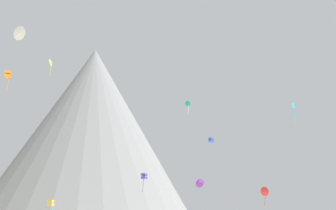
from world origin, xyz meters
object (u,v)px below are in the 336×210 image
(kite_violet_low, at_px, (199,183))
(kite_blue_mid, at_px, (211,140))
(kite_gold_low, at_px, (51,203))
(rock_massif, at_px, (90,141))
(kite_red_low, at_px, (264,192))
(kite_pink_low, at_px, (237,205))
(kite_teal_high, at_px, (188,104))
(kite_indigo_low, at_px, (144,176))
(kite_lime_high, at_px, (51,63))
(kite_cyan_mid, at_px, (294,109))
(kite_white_high, at_px, (19,33))
(kite_orange_high, at_px, (8,75))

(kite_violet_low, bearing_deg, kite_blue_mid, 116.55)
(kite_gold_low, bearing_deg, rock_massif, 106.51)
(rock_massif, xyz_separation_m, kite_red_low, (34.64, -63.39, -21.76))
(kite_pink_low, bearing_deg, kite_teal_high, -83.99)
(kite_indigo_low, height_order, kite_blue_mid, kite_blue_mid)
(rock_massif, height_order, kite_lime_high, rock_massif)
(rock_massif, bearing_deg, kite_lime_high, -96.40)
(kite_indigo_low, xyz_separation_m, kite_cyan_mid, (24.72, -14.77, 10.34))
(kite_indigo_low, height_order, kite_pink_low, kite_indigo_low)
(kite_white_high, relative_size, kite_red_low, 0.64)
(kite_blue_mid, bearing_deg, kite_violet_low, -35.98)
(kite_blue_mid, height_order, kite_gold_low, kite_blue_mid)
(kite_lime_high, relative_size, kite_pink_low, 2.58)
(kite_orange_high, bearing_deg, kite_red_low, 161.16)
(kite_red_low, bearing_deg, kite_gold_low, -113.63)
(kite_violet_low, relative_size, kite_cyan_mid, 0.37)
(rock_massif, bearing_deg, kite_pink_low, -62.67)
(kite_orange_high, bearing_deg, kite_cyan_mid, 151.90)
(kite_indigo_low, height_order, kite_violet_low, kite_indigo_low)
(kite_orange_high, bearing_deg, kite_teal_high, -177.64)
(kite_violet_low, xyz_separation_m, kite_pink_low, (12.98, 25.20, -1.26))
(kite_white_high, distance_m, kite_gold_low, 25.60)
(rock_massif, relative_size, kite_cyan_mid, 21.24)
(kite_indigo_low, bearing_deg, kite_blue_mid, 55.22)
(kite_red_low, bearing_deg, rock_massif, 170.19)
(kite_indigo_low, distance_m, kite_blue_mid, 17.54)
(rock_massif, bearing_deg, kite_orange_high, -104.22)
(kite_white_high, bearing_deg, kite_teal_high, 74.30)
(rock_massif, height_order, kite_violet_low, rock_massif)
(kite_orange_high, xyz_separation_m, kite_pink_low, (45.14, -1.43, -24.79))
(kite_white_high, height_order, kite_blue_mid, kite_white_high)
(kite_lime_high, height_order, kite_cyan_mid, kite_lime_high)
(kite_cyan_mid, bearing_deg, kite_red_low, -50.48)
(kite_white_high, bearing_deg, kite_orange_high, 134.37)
(kite_indigo_low, bearing_deg, kite_gold_low, -95.82)
(rock_massif, bearing_deg, kite_red_low, -61.35)
(kite_orange_high, distance_m, kite_red_low, 54.48)
(rock_massif, height_order, kite_white_high, rock_massif)
(kite_orange_high, relative_size, kite_pink_low, 2.92)
(kite_teal_high, relative_size, kite_white_high, 1.52)
(kite_blue_mid, bearing_deg, kite_cyan_mid, 9.43)
(kite_lime_high, distance_m, kite_violet_low, 44.49)
(kite_pink_low, bearing_deg, kite_blue_mid, -86.96)
(kite_lime_high, bearing_deg, kite_indigo_low, -77.57)
(kite_teal_high, xyz_separation_m, kite_cyan_mid, (13.91, -24.73, -7.83))
(kite_gold_low, height_order, kite_violet_low, kite_violet_low)
(kite_orange_high, bearing_deg, kite_violet_low, 128.19)
(kite_teal_high, height_order, kite_red_low, kite_teal_high)
(rock_massif, height_order, kite_orange_high, rock_massif)
(kite_gold_low, relative_size, kite_red_low, 0.91)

